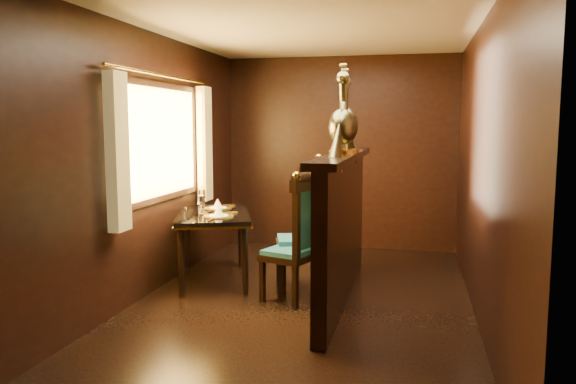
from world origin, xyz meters
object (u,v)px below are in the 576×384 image
Objects in this scene: peacock_right at (345,110)px; chair_right at (312,220)px; dining_table at (213,219)px; chair_left at (299,234)px; peacock_left at (342,111)px.

chair_right is at bearing 163.60° from peacock_right.
chair_right is 1.12m from peacock_right.
dining_table is 1.06m from chair_right.
dining_table is 1.12m from chair_left.
peacock_right reaches higher than chair_right.
chair_right is (1.06, -0.08, 0.04)m from dining_table.
chair_right is at bearing -24.01° from dining_table.
chair_left is 1.58× the size of peacock_left.
peacock_right reaches higher than chair_left.
dining_table is 1.15× the size of chair_left.
chair_left is at bearing -140.04° from peacock_right.
peacock_right is (0.37, 0.31, 1.13)m from chair_left.
chair_left is 0.41m from chair_right.
chair_right is 1.66× the size of peacock_right.
peacock_left is (0.37, 0.07, 1.11)m from chair_left.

